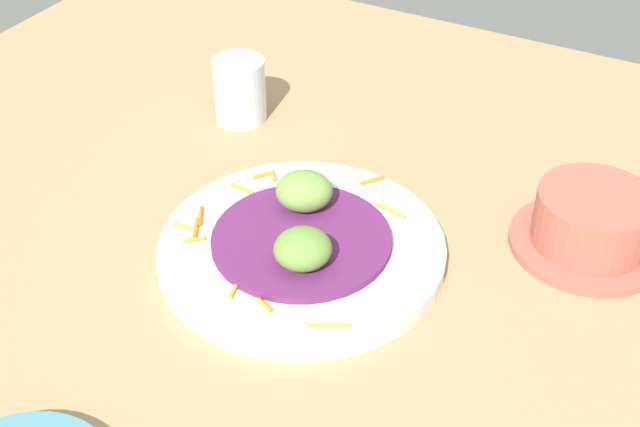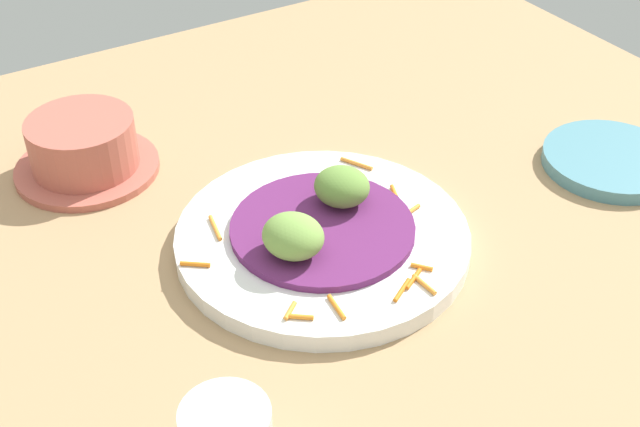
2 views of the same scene
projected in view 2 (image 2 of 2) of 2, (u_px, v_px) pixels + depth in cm
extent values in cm
cube|color=tan|center=(355.00, 288.00, 75.50)|extent=(110.00, 110.00, 2.00)
cylinder|color=white|center=(318.00, 240.00, 77.95)|extent=(27.12, 27.12, 1.78)
cylinder|color=#60235B|center=(318.00, 230.00, 77.20)|extent=(16.98, 16.98, 0.72)
cylinder|color=orange|center=(195.00, 264.00, 73.57)|extent=(1.91, 2.36, 0.40)
cylinder|color=orange|center=(413.00, 279.00, 72.04)|extent=(1.67, 2.53, 0.40)
cylinder|color=orange|center=(215.00, 228.00, 77.67)|extent=(3.61, 1.08, 0.40)
cylinder|color=orange|center=(402.00, 290.00, 70.91)|extent=(1.84, 2.71, 0.40)
cylinder|color=orange|center=(301.00, 317.00, 68.34)|extent=(1.51, 1.82, 0.40)
cylinder|color=orange|center=(337.00, 307.00, 69.27)|extent=(2.97, 0.75, 0.40)
cylinder|color=orange|center=(394.00, 191.00, 82.26)|extent=(1.84, 1.05, 0.40)
cylinder|color=orange|center=(290.00, 311.00, 68.94)|extent=(1.57, 1.82, 0.40)
cylinder|color=orange|center=(356.00, 164.00, 86.12)|extent=(3.39, 2.02, 0.40)
cylinder|color=orange|center=(424.00, 284.00, 71.49)|extent=(2.84, 0.58, 0.40)
cylinder|color=orange|center=(422.00, 267.00, 73.27)|extent=(1.75, 1.54, 0.40)
cylinder|color=orange|center=(409.00, 212.00, 79.55)|extent=(1.20, 3.03, 0.40)
ellipsoid|color=#759E47|center=(293.00, 236.00, 72.88)|extent=(7.25, 7.03, 3.71)
ellipsoid|color=olive|center=(342.00, 187.00, 78.88)|extent=(7.16, 7.11, 3.60)
cylinder|color=teal|center=(611.00, 160.00, 88.91)|extent=(14.25, 14.25, 1.43)
cylinder|color=#B75B4C|center=(88.00, 168.00, 88.35)|extent=(14.85, 14.85, 0.80)
cylinder|color=#B75B4C|center=(83.00, 143.00, 86.51)|extent=(10.94, 10.94, 5.29)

